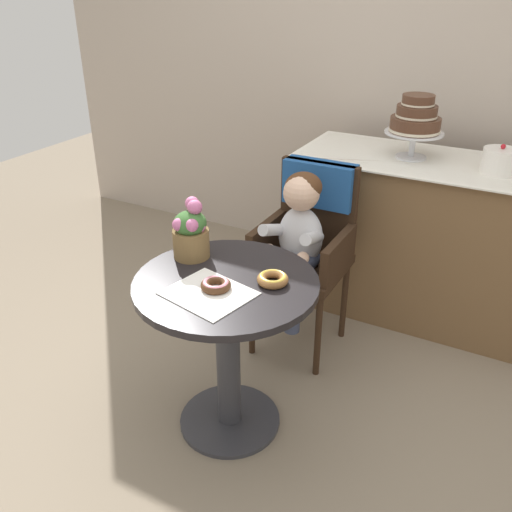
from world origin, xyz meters
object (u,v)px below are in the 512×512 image
object	(u,v)px
flower_vase	(190,231)
round_layer_cake	(500,161)
tiered_cake_stand	(416,120)
wicker_chair	(310,228)
seated_child	(298,233)
donut_mid	(273,279)
cafe_table	(227,326)
donut_front	(215,284)

from	to	relation	value
flower_vase	round_layer_cake	distance (m)	1.54
tiered_cake_stand	round_layer_cake	size ratio (longest dim) A/B	1.89
wicker_chair	seated_child	size ratio (longest dim) A/B	1.31
donut_mid	tiered_cake_stand	world-z (taller)	tiered_cake_stand
flower_vase	tiered_cake_stand	bearing A→B (deg)	63.85
round_layer_cake	cafe_table	bearing A→B (deg)	-122.09
seated_child	round_layer_cake	world-z (taller)	round_layer_cake
wicker_chair	donut_front	world-z (taller)	wicker_chair
wicker_chair	seated_child	distance (m)	0.16
tiered_cake_stand	round_layer_cake	xyz separation A→B (m)	(0.43, -0.04, -0.14)
donut_mid	flower_vase	distance (m)	0.41
round_layer_cake	donut_front	bearing A→B (deg)	-120.82
round_layer_cake	wicker_chair	bearing A→B (deg)	-146.74
flower_vase	round_layer_cake	size ratio (longest dim) A/B	1.44
cafe_table	donut_front	xyz separation A→B (m)	(-0.00, -0.07, 0.23)
cafe_table	donut_front	distance (m)	0.24
seated_child	flower_vase	bearing A→B (deg)	-117.38
seated_child	cafe_table	bearing A→B (deg)	-92.62
wicker_chair	round_layer_cake	distance (m)	0.97
wicker_chair	round_layer_cake	size ratio (longest dim) A/B	5.55
flower_vase	round_layer_cake	xyz separation A→B (m)	(1.02, 1.15, 0.13)
cafe_table	flower_vase	size ratio (longest dim) A/B	2.91
donut_front	cafe_table	bearing A→B (deg)	86.35
cafe_table	wicker_chair	size ratio (longest dim) A/B	0.75
wicker_chair	donut_front	bearing A→B (deg)	-94.88
cafe_table	round_layer_cake	bearing A→B (deg)	57.91
seated_child	tiered_cake_stand	bearing A→B (deg)	64.75
cafe_table	seated_child	world-z (taller)	seated_child
seated_child	flower_vase	xyz separation A→B (m)	(-0.26, -0.50, 0.16)
cafe_table	seated_child	xyz separation A→B (m)	(0.03, 0.60, 0.17)
seated_child	round_layer_cake	xyz separation A→B (m)	(0.76, 0.66, 0.28)
donut_mid	round_layer_cake	bearing A→B (deg)	62.38
cafe_table	donut_front	size ratio (longest dim) A/B	6.32
donut_front	flower_vase	size ratio (longest dim) A/B	0.46
tiered_cake_stand	round_layer_cake	bearing A→B (deg)	-5.20
donut_front	tiered_cake_stand	world-z (taller)	tiered_cake_stand
wicker_chair	seated_child	world-z (taller)	seated_child
donut_mid	round_layer_cake	size ratio (longest dim) A/B	0.70
tiered_cake_stand	donut_front	bearing A→B (deg)	-104.71
flower_vase	tiered_cake_stand	size ratio (longest dim) A/B	0.76
cafe_table	round_layer_cake	xyz separation A→B (m)	(0.79, 1.26, 0.45)
wicker_chair	round_layer_cake	bearing A→B (deg)	30.61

